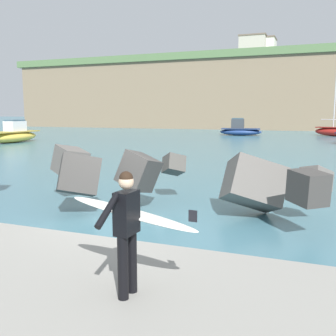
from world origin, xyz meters
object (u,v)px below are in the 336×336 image
at_px(boat_near_centre, 336,131).
at_px(station_building_central, 266,53).
at_px(station_building_west, 253,51).
at_px(boat_near_right, 13,135).
at_px(boat_mid_left, 240,130).
at_px(surfer_with_board, 129,222).

xyz_separation_m(boat_near_centre, station_building_central, (-13.70, 40.92, 15.32)).
bearing_deg(boat_near_centre, station_building_west, 112.98).
distance_m(boat_near_right, boat_mid_left, 26.06).
distance_m(surfer_with_board, station_building_west, 85.17).
bearing_deg(station_building_central, boat_near_right, -103.55).
relative_size(surfer_with_board, boat_near_centre, 0.26).
xyz_separation_m(boat_near_centre, boat_near_right, (-28.71, -21.34, 0.08)).
height_order(boat_near_centre, boat_mid_left, boat_near_centre).
bearing_deg(boat_near_centre, boat_near_right, -143.38).
height_order(surfer_with_board, station_building_west, station_building_west).
height_order(surfer_with_board, boat_near_centre, boat_near_centre).
bearing_deg(boat_near_centre, station_building_central, 108.51).
height_order(boat_near_centre, station_building_central, station_building_central).
bearing_deg(boat_mid_left, surfer_with_board, -81.48).
bearing_deg(boat_mid_left, station_building_west, 97.31).
height_order(boat_near_centre, station_building_west, station_building_west).
xyz_separation_m(boat_near_centre, boat_mid_left, (-10.95, -2.26, 0.04)).
relative_size(boat_near_right, station_building_central, 0.94).
xyz_separation_m(station_building_west, station_building_central, (2.42, 2.90, -0.11)).
height_order(boat_near_centre, boat_near_right, boat_near_centre).
relative_size(surfer_with_board, boat_near_right, 0.35).
bearing_deg(surfer_with_board, boat_near_centre, 84.25).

